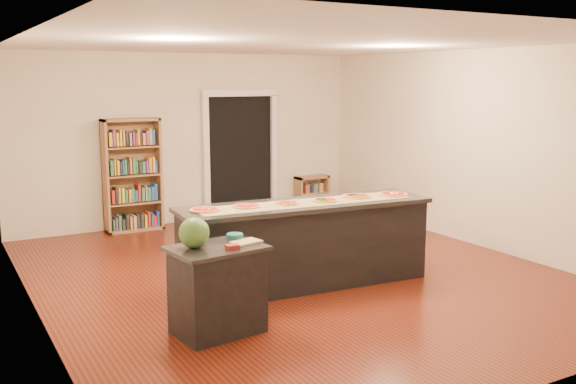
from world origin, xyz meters
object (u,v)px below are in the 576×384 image
bookshelf (133,175)px  side_counter (217,289)px  low_shelf (312,193)px  watermelon (194,233)px  waste_bin (194,216)px  kitchen_island (305,244)px

bookshelf → side_counter: bearing=-96.6°
low_shelf → watermelon: watermelon is taller
side_counter → watermelon: watermelon is taller
low_shelf → side_counter: bearing=-130.3°
low_shelf → waste_bin: 2.39m
kitchen_island → waste_bin: (0.02, 3.56, -0.34)m
bookshelf → kitchen_island: bearing=-75.8°
side_counter → low_shelf: (3.86, 4.56, -0.12)m
bookshelf → low_shelf: (3.34, 0.02, -0.58)m
side_counter → low_shelf: 5.97m
low_shelf → watermelon: bearing=-132.0°
low_shelf → waste_bin: (-2.38, -0.17, -0.15)m
kitchen_island → low_shelf: bearing=61.9°
watermelon → low_shelf: bearing=48.0°
side_counter → bookshelf: size_ratio=0.48×
kitchen_island → watermelon: 1.89m
side_counter → watermelon: bearing=156.0°
side_counter → low_shelf: bearing=42.8°
waste_bin → side_counter: bearing=-108.6°
kitchen_island → bookshelf: bookshelf is taller
side_counter → bookshelf: bookshelf is taller
side_counter → waste_bin: size_ratio=2.72×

